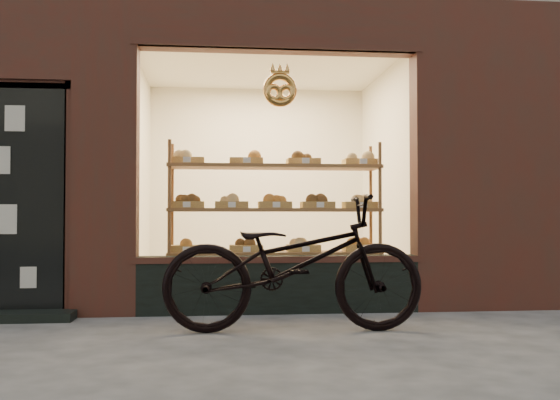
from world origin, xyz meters
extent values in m
plane|color=#484848|center=(0.00, 0.00, 0.00)|extent=(90.00, 90.00, 0.00)
cube|color=black|center=(0.45, 2.12, 0.28)|extent=(2.70, 0.25, 0.55)
cube|color=black|center=(-2.00, 2.06, 1.10)|extent=(0.90, 0.04, 2.15)
cube|color=black|center=(-2.00, 1.90, 0.04)|extent=(1.15, 0.35, 0.08)
torus|color=gold|center=(0.45, 2.02, 2.15)|extent=(0.33, 0.07, 0.33)
cube|color=brown|center=(0.45, 2.55, 0.05)|extent=(2.20, 0.45, 0.04)
cube|color=brown|center=(0.45, 2.55, 0.55)|extent=(2.20, 0.45, 0.03)
cube|color=brown|center=(0.45, 2.55, 1.00)|extent=(2.20, 0.45, 0.04)
cube|color=brown|center=(0.45, 2.55, 1.45)|extent=(2.20, 0.45, 0.04)
cylinder|color=brown|center=(-0.62, 2.35, 0.85)|extent=(0.04, 0.04, 1.70)
cylinder|color=brown|center=(1.52, 2.35, 0.85)|extent=(0.04, 0.04, 1.70)
cylinder|color=brown|center=(-0.62, 2.75, 0.85)|extent=(0.04, 0.04, 1.70)
cylinder|color=brown|center=(1.52, 2.75, 0.85)|extent=(0.04, 0.04, 1.70)
cube|color=#8C5F3F|center=(-0.45, 2.55, 0.60)|extent=(0.34, 0.24, 0.07)
sphere|color=#B57022|center=(-0.45, 2.55, 0.69)|extent=(0.11, 0.11, 0.11)
cube|color=white|center=(-0.45, 2.36, 0.60)|extent=(0.07, 0.01, 0.05)
cube|color=#8C5F3F|center=(0.15, 2.55, 0.60)|extent=(0.34, 0.24, 0.07)
sphere|color=#4A2F1D|center=(0.15, 2.55, 0.69)|extent=(0.11, 0.11, 0.11)
cube|color=white|center=(0.15, 2.36, 0.60)|extent=(0.08, 0.01, 0.05)
cube|color=#8C5F3F|center=(0.75, 2.55, 0.60)|extent=(0.34, 0.24, 0.07)
sphere|color=tan|center=(0.75, 2.55, 0.69)|extent=(0.11, 0.11, 0.11)
cube|color=white|center=(0.75, 2.36, 0.60)|extent=(0.07, 0.01, 0.05)
cube|color=#8C5F3F|center=(1.35, 2.55, 0.60)|extent=(0.34, 0.24, 0.07)
sphere|color=#B57022|center=(1.35, 2.55, 0.69)|extent=(0.11, 0.11, 0.11)
cube|color=white|center=(1.35, 2.36, 0.60)|extent=(0.08, 0.01, 0.05)
cube|color=#8C5F3F|center=(-0.45, 2.55, 1.05)|extent=(0.34, 0.24, 0.07)
sphere|color=#4A2F1D|center=(-0.45, 2.55, 1.14)|extent=(0.11, 0.11, 0.11)
cube|color=white|center=(-0.45, 2.36, 1.05)|extent=(0.07, 0.01, 0.06)
cube|color=#8C5F3F|center=(0.00, 2.55, 1.05)|extent=(0.34, 0.24, 0.07)
sphere|color=tan|center=(0.00, 2.55, 1.14)|extent=(0.11, 0.11, 0.11)
cube|color=white|center=(0.00, 2.36, 1.05)|extent=(0.07, 0.01, 0.06)
cube|color=#8C5F3F|center=(0.45, 2.55, 1.05)|extent=(0.34, 0.24, 0.07)
sphere|color=#B57022|center=(0.45, 2.55, 1.14)|extent=(0.11, 0.11, 0.11)
cube|color=white|center=(0.45, 2.36, 1.05)|extent=(0.07, 0.01, 0.06)
cube|color=#8C5F3F|center=(0.90, 2.55, 1.05)|extent=(0.34, 0.24, 0.07)
sphere|color=#4A2F1D|center=(0.90, 2.55, 1.14)|extent=(0.11, 0.11, 0.11)
cube|color=white|center=(0.90, 2.36, 1.05)|extent=(0.07, 0.01, 0.06)
cube|color=#8C5F3F|center=(1.35, 2.55, 1.05)|extent=(0.34, 0.24, 0.07)
sphere|color=tan|center=(1.35, 2.55, 1.14)|extent=(0.11, 0.11, 0.11)
cube|color=white|center=(1.35, 2.36, 1.05)|extent=(0.08, 0.01, 0.06)
cube|color=#8C5F3F|center=(-0.45, 2.55, 1.50)|extent=(0.34, 0.24, 0.07)
sphere|color=tan|center=(-0.45, 2.55, 1.59)|extent=(0.11, 0.11, 0.11)
cube|color=white|center=(-0.45, 2.36, 1.50)|extent=(0.07, 0.01, 0.06)
cube|color=#8C5F3F|center=(0.15, 2.55, 1.50)|extent=(0.34, 0.24, 0.07)
sphere|color=#B57022|center=(0.15, 2.55, 1.59)|extent=(0.11, 0.11, 0.11)
cube|color=white|center=(0.15, 2.36, 1.50)|extent=(0.08, 0.01, 0.06)
cube|color=#8C5F3F|center=(0.75, 2.55, 1.50)|extent=(0.34, 0.24, 0.07)
sphere|color=#4A2F1D|center=(0.75, 2.55, 1.59)|extent=(0.11, 0.11, 0.11)
cube|color=white|center=(0.75, 2.36, 1.50)|extent=(0.07, 0.01, 0.06)
cube|color=#8C5F3F|center=(1.35, 2.55, 1.50)|extent=(0.34, 0.24, 0.07)
sphere|color=tan|center=(1.35, 2.55, 1.59)|extent=(0.11, 0.11, 0.11)
cube|color=white|center=(1.35, 2.36, 1.50)|extent=(0.08, 0.01, 0.06)
imported|color=black|center=(0.47, 1.12, 0.55)|extent=(2.13, 0.79, 1.11)
camera|label=1|loc=(-0.16, -3.91, 0.93)|focal=40.00mm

